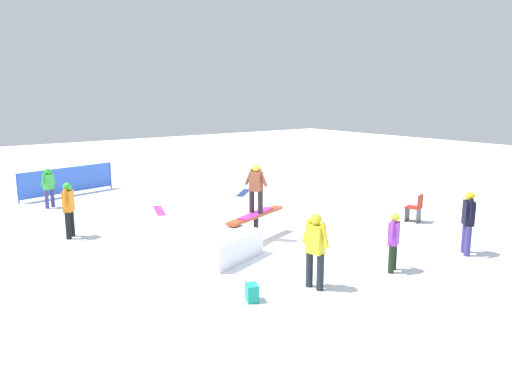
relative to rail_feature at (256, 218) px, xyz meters
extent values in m
plane|color=white|center=(0.00, 0.00, -0.63)|extent=(60.00, 60.00, 0.00)
cylinder|color=black|center=(0.00, 0.00, -0.30)|extent=(0.14, 0.14, 0.66)
cube|color=#A53F1E|center=(0.00, 0.00, 0.07)|extent=(2.33, 1.06, 0.08)
cube|color=white|center=(-1.61, -0.58, -0.32)|extent=(2.20, 2.02, 0.62)
cube|color=#BF2696|center=(0.00, 0.00, 0.13)|extent=(1.50, 0.87, 0.03)
cylinder|color=#292127|center=(0.05, -0.12, 0.44)|extent=(0.14, 0.14, 0.60)
cylinder|color=#292127|center=(-0.05, 0.12, 0.44)|extent=(0.14, 0.14, 0.60)
cube|color=brown|center=(0.00, 0.00, 1.00)|extent=(0.32, 0.39, 0.52)
cylinder|color=brown|center=(0.09, -0.19, 1.12)|extent=(0.19, 0.29, 0.48)
cylinder|color=brown|center=(-0.09, 0.19, 1.12)|extent=(0.19, 0.29, 0.48)
sphere|color=yellow|center=(0.00, 0.00, 1.37)|extent=(0.21, 0.21, 0.21)
cylinder|color=navy|center=(3.36, -4.17, -0.25)|extent=(0.15, 0.15, 0.76)
cylinder|color=navy|center=(3.57, -3.97, -0.25)|extent=(0.15, 0.15, 0.76)
cube|color=black|center=(3.46, -4.07, 0.43)|extent=(0.42, 0.42, 0.60)
cylinder|color=black|center=(3.30, -4.23, 0.56)|extent=(0.22, 0.22, 0.53)
cylinder|color=black|center=(3.63, -3.91, 0.56)|extent=(0.22, 0.22, 0.53)
sphere|color=yellow|center=(3.46, -4.07, 0.84)|extent=(0.23, 0.23, 0.23)
cylinder|color=black|center=(1.13, -3.69, -0.32)|extent=(0.13, 0.13, 0.63)
cylinder|color=black|center=(0.91, -3.80, -0.32)|extent=(0.13, 0.13, 0.63)
cube|color=purple|center=(1.02, -3.75, 0.26)|extent=(0.37, 0.31, 0.51)
cylinder|color=purple|center=(1.20, -3.66, 0.37)|extent=(0.23, 0.16, 0.46)
cylinder|color=purple|center=(0.84, -3.83, 0.37)|extent=(0.23, 0.16, 0.46)
sphere|color=yellow|center=(1.02, -3.75, 0.61)|extent=(0.20, 0.20, 0.20)
cylinder|color=#3D377D|center=(-3.52, 7.36, -0.30)|extent=(0.13, 0.13, 0.66)
cylinder|color=#3D377D|center=(-3.30, 7.47, -0.30)|extent=(0.13, 0.13, 0.66)
cube|color=green|center=(-3.41, 7.41, 0.29)|extent=(0.37, 0.31, 0.52)
cylinder|color=green|center=(-3.59, 7.32, 0.41)|extent=(0.21, 0.16, 0.47)
cylinder|color=green|center=(-3.23, 7.50, 0.41)|extent=(0.21, 0.16, 0.47)
sphere|color=green|center=(-3.41, 7.41, 0.65)|extent=(0.20, 0.20, 0.20)
cylinder|color=#1F252D|center=(-1.05, -3.56, -0.25)|extent=(0.15, 0.15, 0.76)
cylinder|color=#1F252D|center=(-1.09, -3.28, -0.25)|extent=(0.15, 0.15, 0.76)
cube|color=yellow|center=(-1.07, -3.42, 0.42)|extent=(0.27, 0.39, 0.60)
cylinder|color=yellow|center=(-1.03, -3.64, 0.56)|extent=(0.12, 0.23, 0.53)
cylinder|color=yellow|center=(-1.10, -3.20, 0.56)|extent=(0.12, 0.23, 0.53)
sphere|color=yellow|center=(-1.07, -3.42, 0.84)|extent=(0.23, 0.23, 0.23)
cylinder|color=black|center=(-3.87, 3.40, -0.26)|extent=(0.15, 0.15, 0.75)
cylinder|color=black|center=(-4.04, 3.19, -0.26)|extent=(0.15, 0.15, 0.75)
cube|color=orange|center=(-3.95, 3.30, 0.41)|extent=(0.38, 0.41, 0.58)
cylinder|color=orange|center=(-3.82, 3.47, 0.54)|extent=(0.19, 0.21, 0.51)
cylinder|color=orange|center=(-4.09, 3.12, 0.54)|extent=(0.19, 0.21, 0.51)
sphere|color=green|center=(-3.95, 3.30, 0.81)|extent=(0.22, 0.22, 0.22)
cube|color=navy|center=(3.48, 5.46, -0.62)|extent=(1.26, 1.18, 0.02)
cube|color=#C52F92|center=(-0.57, 4.71, -0.62)|extent=(0.73, 1.44, 0.02)
cube|color=#3F3F44|center=(5.04, -1.17, -0.41)|extent=(0.39, 0.15, 0.44)
cube|color=#3F3F44|center=(5.15, -1.52, -0.41)|extent=(0.39, 0.15, 0.44)
cube|color=#A62317|center=(5.09, -1.34, -0.17)|extent=(0.55, 0.55, 0.04)
cube|color=#A62317|center=(5.15, -1.53, 0.05)|extent=(0.43, 0.17, 0.40)
cube|color=teal|center=(-2.47, -3.16, -0.46)|extent=(0.32, 0.36, 0.34)
cylinder|color=blue|center=(-0.38, 9.61, -0.08)|extent=(0.06, 0.06, 1.10)
cylinder|color=blue|center=(-4.14, 8.76, -0.08)|extent=(0.06, 0.06, 1.10)
cube|color=blue|center=(-2.26, 9.19, -0.02)|extent=(3.76, 0.86, 0.99)
camera|label=1|loc=(-7.84, -10.43, 3.35)|focal=35.00mm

